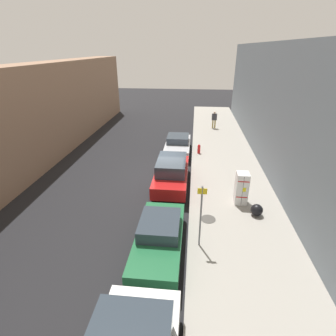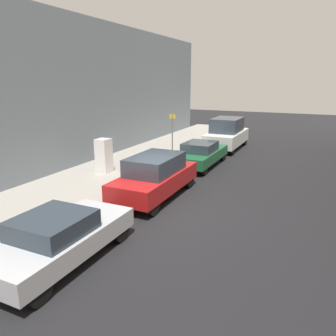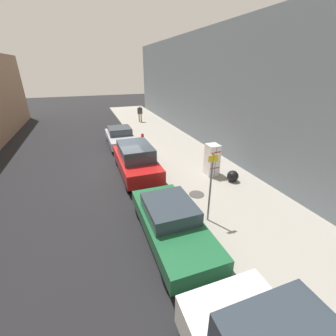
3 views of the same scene
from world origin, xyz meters
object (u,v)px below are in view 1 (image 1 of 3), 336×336
object	(u,v)px
street_sign_post	(201,214)
pedestrian_walking_far	(214,119)
parked_suv_red	(172,173)
fire_hydrant	(199,149)
discarded_refrigerator	(241,188)
parked_sedan_silver	(178,144)
parked_sedan_green	(159,236)
trash_bag	(257,210)

from	to	relation	value
street_sign_post	pedestrian_walking_far	world-z (taller)	street_sign_post
pedestrian_walking_far	parked_suv_red	bearing A→B (deg)	36.47
fire_hydrant	discarded_refrigerator	bearing A→B (deg)	107.06
fire_hydrant	parked_sedan_silver	xyz separation A→B (m)	(1.65, -0.32, 0.18)
street_sign_post	pedestrian_walking_far	bearing A→B (deg)	-95.13
discarded_refrigerator	parked_sedan_green	distance (m)	5.36
trash_bag	discarded_refrigerator	bearing A→B (deg)	-60.68
discarded_refrigerator	parked_suv_red	bearing A→B (deg)	-24.42
discarded_refrigerator	pedestrian_walking_far	distance (m)	14.03
fire_hydrant	parked_sedan_green	world-z (taller)	parked_sedan_green
parked_sedan_green	pedestrian_walking_far	bearing A→B (deg)	-100.13
street_sign_post	parked_suv_red	xyz separation A→B (m)	(1.61, -5.23, -0.80)
street_sign_post	parked_sedan_green	distance (m)	1.91
fire_hydrant	pedestrian_walking_far	distance (m)	7.32
parked_suv_red	trash_bag	bearing A→B (deg)	147.30
street_sign_post	fire_hydrant	size ratio (longest dim) A/B	3.88
discarded_refrigerator	trash_bag	distance (m)	1.39
trash_bag	parked_suv_red	world-z (taller)	parked_suv_red
street_sign_post	trash_bag	size ratio (longest dim) A/B	4.74
pedestrian_walking_far	parked_sedan_silver	distance (m)	7.53
parked_suv_red	parked_sedan_green	size ratio (longest dim) A/B	1.03
fire_hydrant	trash_bag	world-z (taller)	fire_hydrant
parked_sedan_silver	parked_sedan_green	size ratio (longest dim) A/B	0.95
trash_bag	pedestrian_walking_far	size ratio (longest dim) A/B	0.34
street_sign_post	parked_sedan_silver	world-z (taller)	street_sign_post
parked_sedan_green	fire_hydrant	bearing A→B (deg)	-98.79
pedestrian_walking_far	parked_sedan_green	bearing A→B (deg)	40.85
fire_hydrant	parked_sedan_green	size ratio (longest dim) A/B	0.16
discarded_refrigerator	parked_suv_red	xyz separation A→B (m)	(3.77, -1.71, -0.11)
street_sign_post	parked_suv_red	bearing A→B (deg)	-72.89
discarded_refrigerator	street_sign_post	distance (m)	4.18
discarded_refrigerator	pedestrian_walking_far	size ratio (longest dim) A/B	1.00
discarded_refrigerator	street_sign_post	xyz separation A→B (m)	(2.16, 3.52, 0.68)
pedestrian_walking_far	parked_suv_red	world-z (taller)	pedestrian_walking_far
street_sign_post	fire_hydrant	world-z (taller)	street_sign_post
discarded_refrigerator	fire_hydrant	xyz separation A→B (m)	(2.11, -6.89, -0.49)
street_sign_post	parked_sedan_silver	xyz separation A→B (m)	(1.61, -10.73, -0.99)
trash_bag	pedestrian_walking_far	bearing A→B (deg)	-85.45
fire_hydrant	trash_bag	bearing A→B (deg)	108.88
pedestrian_walking_far	parked_sedan_silver	bearing A→B (deg)	25.91
street_sign_post	pedestrian_walking_far	xyz separation A→B (m)	(-1.58, -17.54, -0.55)
fire_hydrant	pedestrian_walking_far	world-z (taller)	pedestrian_walking_far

